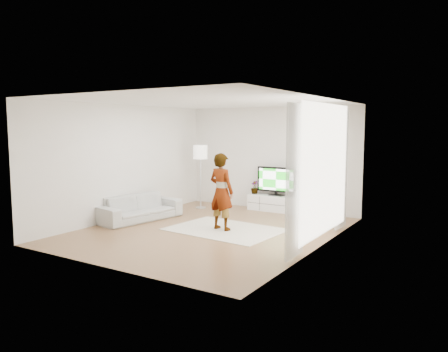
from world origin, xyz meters
The scene contains 17 objects.
floor centered at (0.00, 0.00, 0.00)m, with size 6.00×6.00×0.00m, color #926442.
ceiling centered at (0.00, 0.00, 2.80)m, with size 6.00×6.00×0.00m, color white.
wall_left centered at (-2.50, 0.00, 1.40)m, with size 0.02×6.00×2.80m, color silver.
wall_right centered at (2.50, 0.00, 1.40)m, with size 0.02×6.00×2.80m, color silver.
wall_back centered at (0.00, 3.00, 1.40)m, with size 5.00×0.02×2.80m, color silver.
wall_front centered at (0.00, -3.00, 1.40)m, with size 5.00×0.02×2.80m, color silver.
window centered at (2.48, 0.30, 1.45)m, with size 0.01×2.60×2.50m, color white.
curtain_near centered at (2.40, -1.00, 1.35)m, with size 0.04×0.70×2.60m, color white.
curtain_far centered at (2.40, 1.60, 1.35)m, with size 0.04×0.70×2.60m, color white.
media_console centered at (0.28, 2.76, 0.21)m, with size 1.51×0.43×0.43m.
television centered at (0.28, 2.79, 0.84)m, with size 1.10×0.22×0.77m.
game_console centered at (0.94, 2.76, 0.54)m, with size 0.06×0.17×0.23m.
potted_plant centered at (-0.36, 2.77, 0.60)m, with size 0.20×0.20×0.36m, color #3F7238.
rug centered at (0.25, 0.23, 0.01)m, with size 2.39×1.72×0.01m, color beige.
player centered at (0.19, 0.18, 0.85)m, with size 0.62×0.40×1.69m, color #334772.
sofa centered at (-2.05, -0.01, 0.31)m, with size 2.10×0.82×0.61m, color beige.
floor_lamp centered at (-1.71, 2.09, 1.49)m, with size 0.39×0.39×1.76m.
Camera 1 is at (5.23, -7.79, 2.25)m, focal length 35.00 mm.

